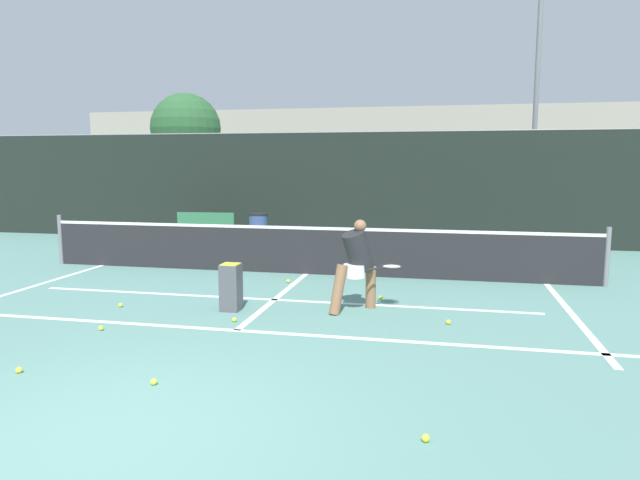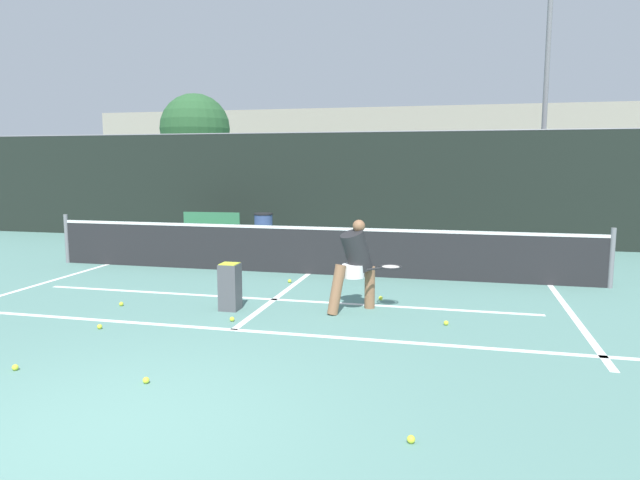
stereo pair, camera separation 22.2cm
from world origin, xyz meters
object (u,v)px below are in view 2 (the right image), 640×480
at_px(courtside_bench, 210,227).
at_px(trash_bin, 264,231).
at_px(player_practicing, 356,263).
at_px(ball_hopper, 230,286).
at_px(parked_car, 520,211).

xyz_separation_m(courtside_bench, trash_bin, (1.63, -0.35, -0.01)).
distance_m(player_practicing, ball_hopper, 1.91).
height_order(player_practicing, trash_bin, player_practicing).
bearing_deg(ball_hopper, player_practicing, 12.03).
bearing_deg(trash_bin, player_practicing, -58.81).
xyz_separation_m(player_practicing, parked_car, (3.46, 11.44, -0.12)).
relative_size(player_practicing, trash_bin, 1.51).
relative_size(ball_hopper, trash_bin, 0.78).
bearing_deg(player_practicing, parked_car, 25.80).
xyz_separation_m(player_practicing, ball_hopper, (-1.84, -0.39, -0.35)).
height_order(courtside_bench, trash_bin, trash_bin).
distance_m(player_practicing, courtside_bench, 7.78).
distance_m(player_practicing, trash_bin, 6.54).
bearing_deg(player_practicing, trash_bin, 73.81).
bearing_deg(parked_car, courtside_bench, -147.03).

